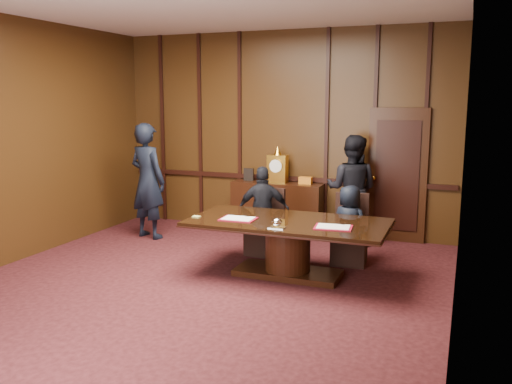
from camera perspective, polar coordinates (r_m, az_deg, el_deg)
room at (r=6.44m, az=-6.28°, el=4.20°), size 7.00×7.04×3.50m
sideboard at (r=9.50m, az=2.26°, el=-1.46°), size 1.60×0.45×1.54m
conference_table at (r=7.22m, az=3.38°, el=-4.94°), size 2.62×1.32×0.76m
folder_left at (r=7.21m, az=-1.88°, el=-2.83°), size 0.47×0.35×0.02m
folder_right at (r=6.82m, az=8.13°, el=-3.68°), size 0.50×0.38×0.02m
inkstand at (r=6.73m, az=2.22°, el=-3.35°), size 0.20×0.14×0.12m
notepad at (r=7.39m, az=-6.29°, el=-2.58°), size 0.11×0.08×0.01m
chair_left at (r=8.28m, az=0.98°, el=-4.53°), size 0.52×0.52×0.99m
chair_right at (r=7.94m, az=9.82°, el=-5.31°), size 0.52×0.52×0.99m
signatory_left at (r=8.12m, az=0.78°, el=-2.04°), size 0.86×0.57×1.35m
signatory_right at (r=7.80m, az=9.78°, el=-3.46°), size 0.65×0.53×1.15m
witness_left at (r=9.29m, az=-11.32°, el=1.15°), size 0.80×0.62×1.95m
witness_right at (r=8.93m, az=10.03°, el=0.28°), size 0.89×0.71×1.77m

